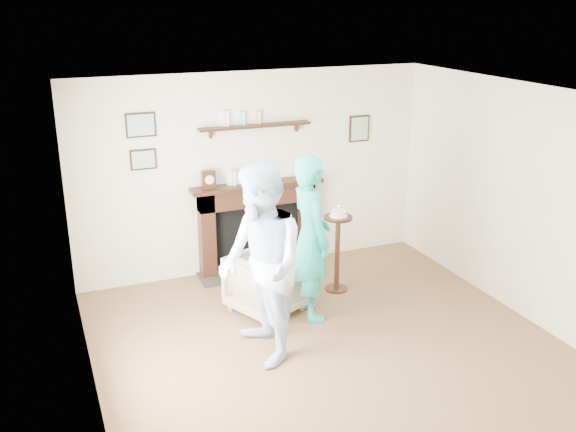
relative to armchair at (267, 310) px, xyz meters
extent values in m
plane|color=brown|center=(0.30, -1.26, 0.00)|extent=(5.00, 5.00, 0.00)
cube|color=beige|center=(0.30, 1.24, 1.25)|extent=(4.50, 0.04, 2.50)
cube|color=beige|center=(-1.95, -1.26, 1.25)|extent=(0.04, 5.00, 2.50)
cube|color=beige|center=(2.55, -1.26, 1.25)|extent=(0.04, 5.00, 2.50)
cube|color=silver|center=(0.30, -1.26, 2.50)|extent=(4.50, 5.00, 0.04)
cube|color=black|center=(-0.36, 1.14, 0.55)|extent=(0.18, 0.20, 1.10)
cube|color=black|center=(0.96, 1.14, 0.55)|extent=(0.18, 0.20, 1.10)
cube|color=black|center=(0.30, 1.14, 0.98)|extent=(1.50, 0.20, 0.24)
cube|color=black|center=(0.30, 1.21, 0.43)|extent=(1.14, 0.06, 0.86)
cube|color=#2C2927|center=(0.30, 1.02, 0.01)|extent=(1.60, 0.44, 0.03)
cube|color=black|center=(0.30, 1.11, 1.12)|extent=(1.68, 0.26, 0.05)
cube|color=black|center=(0.30, 1.16, 1.85)|extent=(1.40, 0.15, 0.03)
cube|color=black|center=(-1.05, 1.22, 1.95)|extent=(0.34, 0.03, 0.28)
cube|color=black|center=(-1.05, 1.22, 1.55)|extent=(0.30, 0.03, 0.24)
cube|color=black|center=(1.75, 1.22, 1.70)|extent=(0.28, 0.03, 0.34)
cube|color=black|center=(-0.32, 1.11, 1.26)|extent=(0.16, 0.09, 0.22)
cylinder|color=beige|center=(-0.32, 1.06, 1.27)|extent=(0.11, 0.01, 0.11)
sphere|color=green|center=(0.94, 1.11, 1.21)|extent=(0.12, 0.12, 0.12)
imported|color=#C0B48E|center=(0.00, 0.00, 0.00)|extent=(0.95, 0.94, 0.66)
imported|color=#A9B7D3|center=(-0.39, -0.90, 0.00)|extent=(0.74, 0.95, 1.93)
imported|color=teal|center=(0.40, -0.27, 0.00)|extent=(0.46, 0.67, 1.80)
cylinder|color=black|center=(0.95, 0.19, 0.01)|extent=(0.27, 0.27, 0.02)
cylinder|color=black|center=(0.95, 0.19, 0.46)|extent=(0.06, 0.06, 0.88)
cylinder|color=black|center=(0.95, 0.19, 0.91)|extent=(0.33, 0.33, 0.03)
cylinder|color=silver|center=(0.95, 0.19, 0.93)|extent=(0.22, 0.22, 0.01)
cylinder|color=white|center=(0.95, 0.19, 0.96)|extent=(0.18, 0.18, 0.06)
cylinder|color=#DCBF8B|center=(0.95, 0.19, 1.02)|extent=(0.01, 0.01, 0.05)
sphere|color=orange|center=(0.95, 0.19, 1.05)|extent=(0.02, 0.02, 0.02)
camera|label=1|loc=(-2.22, -6.06, 3.33)|focal=40.00mm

